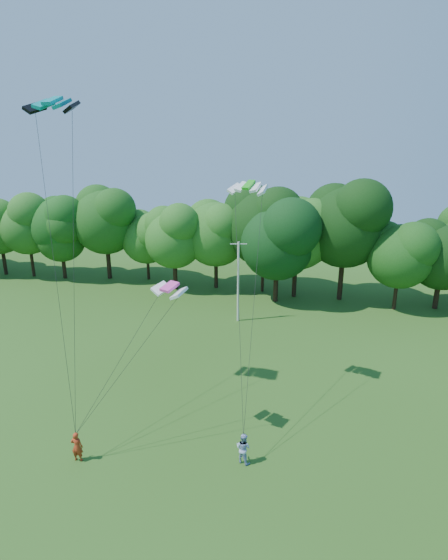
# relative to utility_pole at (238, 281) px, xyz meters

# --- Properties ---
(utility_pole) EXTENTS (1.60, 0.44, 8.10)m
(utility_pole) POSITION_rel_utility_pole_xyz_m (0.00, 0.00, 0.00)
(utility_pole) COLOR silver
(utility_pole) RESTS_ON ground
(kite_flyer_left) EXTENTS (0.70, 0.49, 1.83)m
(kite_flyer_left) POSITION_rel_utility_pole_xyz_m (-5.15, -21.79, -3.25)
(kite_flyer_left) COLOR #B53317
(kite_flyer_left) RESTS_ON ground
(kite_flyer_right) EXTENTS (1.10, 0.99, 1.83)m
(kite_flyer_right) POSITION_rel_utility_pole_xyz_m (3.97, -19.96, -3.25)
(kite_flyer_right) COLOR #A0B1DE
(kite_flyer_right) RESTS_ON ground
(kite_teal) EXTENTS (3.14, 1.51, 0.62)m
(kite_teal) POSITION_rel_utility_pole_xyz_m (-8.27, -15.51, 15.29)
(kite_teal) COLOR #048F92
(kite_teal) RESTS_ON ground
(kite_green) EXTENTS (2.67, 1.77, 0.56)m
(kite_green) POSITION_rel_utility_pole_xyz_m (2.79, -12.18, 10.41)
(kite_green) COLOR green
(kite_green) RESTS_ON ground
(kite_pink) EXTENTS (2.27, 1.74, 0.40)m
(kite_pink) POSITION_rel_utility_pole_xyz_m (-0.57, -18.30, 5.37)
(kite_pink) COLOR #F343AE
(kite_pink) RESTS_ON ground
(tree_back_west) EXTENTS (7.98, 7.98, 11.60)m
(tree_back_west) POSITION_rel_utility_pole_xyz_m (-25.02, 9.52, 3.08)
(tree_back_west) COLOR #372316
(tree_back_west) RESTS_ON ground
(tree_back_center) EXTENTS (8.81, 8.81, 12.82)m
(tree_back_center) POSITION_rel_utility_pole_xyz_m (3.12, 6.47, 3.84)
(tree_back_center) COLOR #322413
(tree_back_center) RESTS_ON ground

